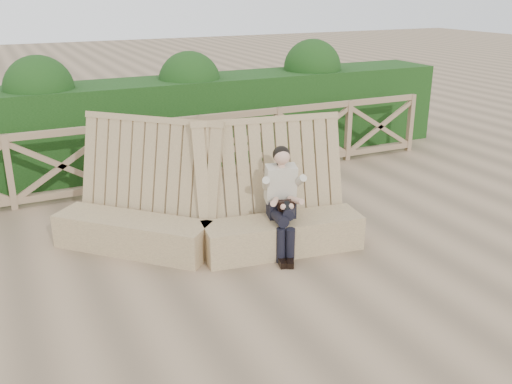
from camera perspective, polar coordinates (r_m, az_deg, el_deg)
name	(u,v)px	position (r m, az deg, el deg)	size (l,w,h in m)	color
ground	(253,285)	(6.20, -0.32, -9.31)	(60.00, 60.00, 0.00)	brown
bench	(208,218)	(6.91, -4.84, -2.61)	(3.49, 2.21, 1.55)	#7E6348
woman	(282,197)	(6.71, 2.64, -0.48)	(0.49, 0.80, 1.28)	black
guardrail	(157,154)	(9.05, -9.88, 3.75)	(10.10, 0.09, 1.10)	#85674D
hedge	(136,126)	(10.12, -11.87, 6.50)	(12.00, 1.20, 1.50)	black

